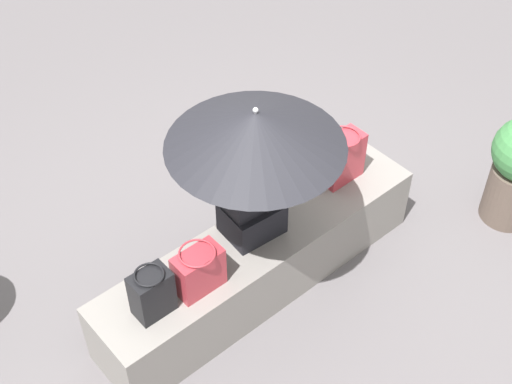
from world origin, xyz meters
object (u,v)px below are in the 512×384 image
Objects in this scene: parasol at (256,129)px; shoulder_bag_spare at (199,270)px; handbag_black at (342,157)px; person_seated at (252,185)px; tote_bag_canvas at (152,293)px.

shoulder_bag_spare is at bearing 7.76° from parasol.
parasol reaches higher than handbag_black.
person_seated is 0.89× the size of parasol.
handbag_black is (-0.76, 0.02, -0.21)m from person_seated.
person_seated is at bearing -164.78° from shoulder_bag_spare.
person_seated is 0.48m from parasol.
shoulder_bag_spare is at bearing 15.22° from person_seated.
shoulder_bag_spare is (-0.29, 0.03, -0.01)m from tote_bag_canvas.
parasol is 1.05m from tote_bag_canvas.
parasol is 2.82× the size of handbag_black.
tote_bag_canvas is (0.81, 0.11, -0.24)m from person_seated.
handbag_black is 1.57m from tote_bag_canvas.
person_seated is at bearing -114.87° from parasol.
person_seated is 0.85m from tote_bag_canvas.
parasol is at bearing 65.13° from person_seated.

